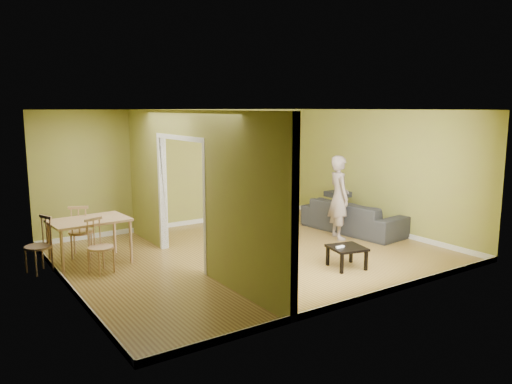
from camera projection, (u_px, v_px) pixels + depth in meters
room_shell at (253, 184)px, 8.89m from camera, size 6.50×6.50×6.50m
partition at (192, 190)px, 8.24m from camera, size 0.22×5.50×2.60m
wall_speaker at (243, 139)px, 11.82m from camera, size 0.10×0.10×0.10m
sofa at (353, 212)px, 10.67m from camera, size 2.39×1.24×0.87m
person at (339, 190)px, 10.04m from camera, size 0.87×0.77×1.99m
bookshelf at (236, 177)px, 11.75m from camera, size 0.86×0.38×2.04m
paper_box_navy_a at (237, 198)px, 11.79m from camera, size 0.40×0.26×0.21m
paper_box_teal at (236, 181)px, 11.71m from camera, size 0.41×0.27×0.21m
paper_box_navy_b at (237, 163)px, 11.66m from camera, size 0.45×0.29×0.23m
paper_box_navy_c at (238, 155)px, 11.64m from camera, size 0.42×0.27×0.22m
coffee_table at (347, 250)px, 8.26m from camera, size 0.55×0.55×0.36m
game_controller at (340, 247)px, 8.19m from camera, size 0.16×0.04×0.03m
dining_table at (89, 224)px, 8.42m from camera, size 1.25×0.83×0.78m
chair_left at (38, 245)px, 7.99m from camera, size 0.54×0.54×0.92m
chair_near at (101, 246)px, 7.99m from camera, size 0.52×0.52×0.89m
chair_far at (81, 230)px, 8.88m from camera, size 0.57×0.57×0.96m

